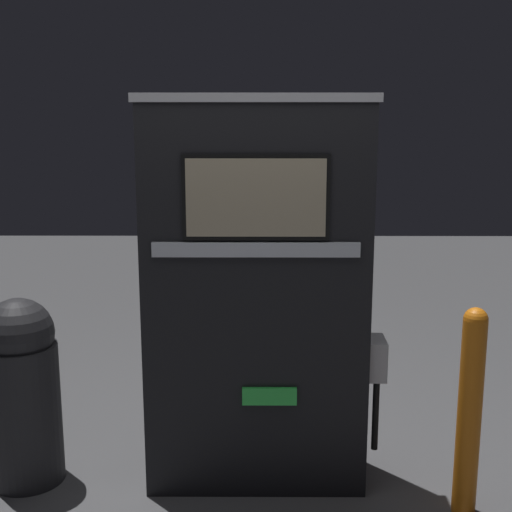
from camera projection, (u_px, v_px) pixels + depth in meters
The scene contains 4 objects.
ground_plane at pixel (256, 497), 3.48m from camera, with size 14.00×14.00×0.00m, color #4C4C4F.
gas_pump at pixel (257, 295), 3.47m from camera, with size 1.18×0.44×1.93m.
safety_bollard at pixel (470, 408), 3.25m from camera, with size 0.11×0.11×1.00m.
trash_bin at pixel (22, 389), 3.55m from camera, with size 0.37×0.37×0.96m.
Camera 1 is at (0.02, -3.15, 1.88)m, focal length 50.00 mm.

